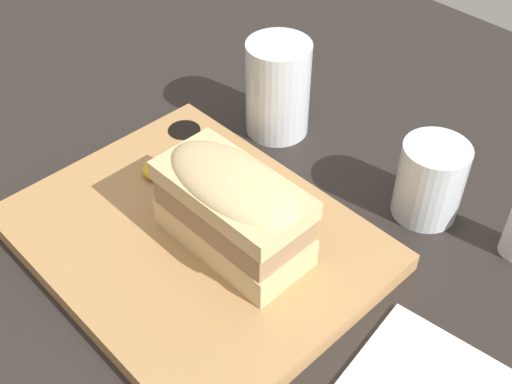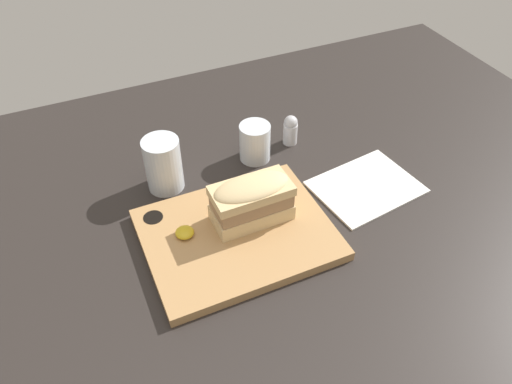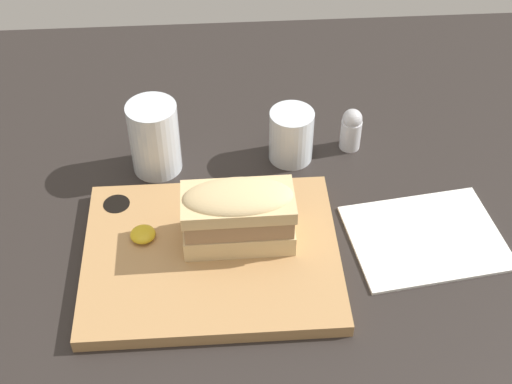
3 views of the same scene
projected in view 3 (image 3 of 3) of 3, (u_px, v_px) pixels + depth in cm
name	position (u px, v px, depth cm)	size (l,w,h in cm)	color
dining_table	(225.00, 259.00, 90.63)	(164.44, 111.88, 2.00)	#282321
serving_board	(210.00, 255.00, 88.58)	(31.55, 24.94, 1.90)	tan
sandwich	(238.00, 213.00, 86.18)	(13.67, 6.98, 8.48)	#DBBC84
mustard_dollop	(142.00, 234.00, 88.99)	(3.20, 3.20, 1.28)	gold
water_glass	(155.00, 142.00, 98.61)	(6.93, 6.93, 10.68)	silver
wine_glass	(291.00, 138.00, 101.00)	(6.27, 6.27, 7.87)	silver
napkin	(425.00, 238.00, 91.69)	(21.06, 17.26, 0.40)	white
salt_shaker	(351.00, 129.00, 102.71)	(3.02, 3.02, 6.61)	silver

